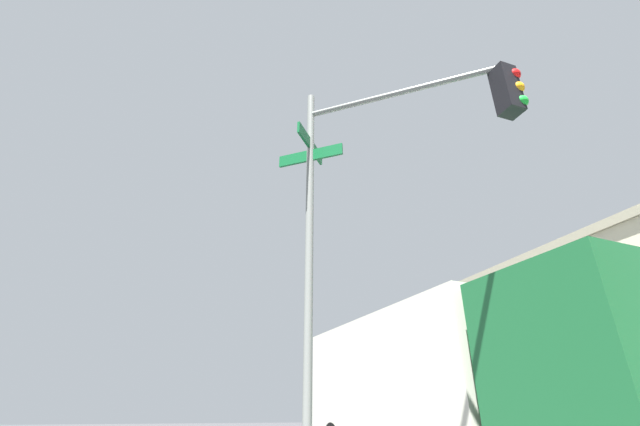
# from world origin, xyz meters

# --- Properties ---
(traffic_signal_near) EXTENTS (2.56, 2.93, 6.21)m
(traffic_signal_near) POSITION_xyz_m (-6.56, -5.98, 4.44)
(traffic_signal_near) COLOR slate
(traffic_signal_near) RESTS_ON ground_plane
(box_truck_second) EXTENTS (8.69, 2.91, 3.18)m
(box_truck_second) POSITION_xyz_m (-9.56, -3.30, 1.79)
(box_truck_second) COLOR #19592D
(box_truck_second) RESTS_ON ground_plane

